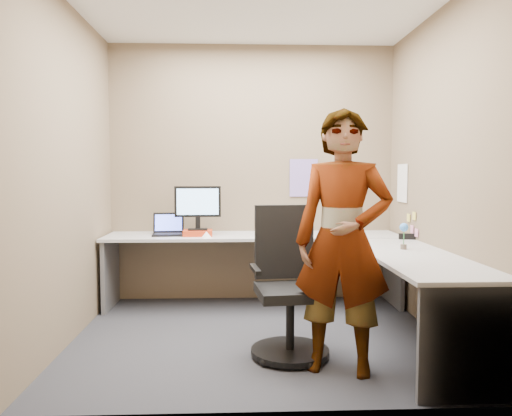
{
  "coord_description": "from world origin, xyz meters",
  "views": [
    {
      "loc": [
        -0.18,
        -4.03,
        1.35
      ],
      "look_at": [
        -0.0,
        0.25,
        1.05
      ],
      "focal_mm": 35.0,
      "sensor_mm": 36.0,
      "label": 1
    }
  ],
  "objects_px": {
    "desk": "(304,258)",
    "monitor": "(198,204)",
    "office_chair": "(288,295)",
    "person": "(343,242)"
  },
  "relations": [
    {
      "from": "desk",
      "to": "monitor",
      "type": "height_order",
      "value": "monitor"
    },
    {
      "from": "monitor",
      "to": "desk",
      "type": "bearing_deg",
      "value": -30.71
    },
    {
      "from": "office_chair",
      "to": "person",
      "type": "xyz_separation_m",
      "value": [
        0.33,
        -0.33,
        0.45
      ]
    },
    {
      "from": "monitor",
      "to": "office_chair",
      "type": "distance_m",
      "value": 1.63
    },
    {
      "from": "desk",
      "to": "person",
      "type": "xyz_separation_m",
      "value": [
        0.1,
        -1.11,
        0.3
      ]
    },
    {
      "from": "desk",
      "to": "monitor",
      "type": "distance_m",
      "value": 1.21
    },
    {
      "from": "desk",
      "to": "person",
      "type": "distance_m",
      "value": 1.16
    },
    {
      "from": "office_chair",
      "to": "desk",
      "type": "bearing_deg",
      "value": 67.63
    },
    {
      "from": "desk",
      "to": "office_chair",
      "type": "xyz_separation_m",
      "value": [
        -0.23,
        -0.78,
        -0.14
      ]
    },
    {
      "from": "monitor",
      "to": "office_chair",
      "type": "bearing_deg",
      "value": -62.26
    }
  ]
}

